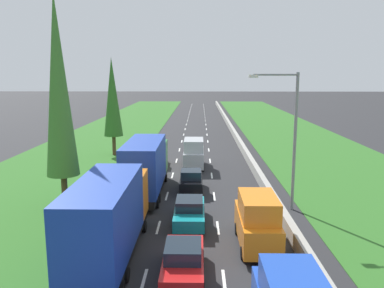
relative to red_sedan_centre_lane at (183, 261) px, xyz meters
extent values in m
plane|color=#28282B|center=(0.03, 44.76, -0.81)|extent=(300.00, 300.00, 0.00)
cube|color=#2D6623|center=(-12.62, 44.76, -0.79)|extent=(14.00, 140.00, 0.04)
cube|color=#2D6623|center=(14.38, 44.76, -0.79)|extent=(14.00, 140.00, 0.04)
cube|color=#9E9B93|center=(5.73, 44.76, -0.39)|extent=(0.44, 120.00, 0.85)
cube|color=white|center=(-1.72, -0.24, -0.81)|extent=(0.14, 2.00, 0.01)
cube|color=white|center=(-1.72, 5.76, -0.81)|extent=(0.14, 2.00, 0.01)
cube|color=white|center=(-1.72, 11.76, -0.81)|extent=(0.14, 2.00, 0.01)
cube|color=white|center=(-1.72, 17.76, -0.81)|extent=(0.14, 2.00, 0.01)
cube|color=white|center=(-1.72, 23.76, -0.81)|extent=(0.14, 2.00, 0.01)
cube|color=white|center=(-1.72, 29.76, -0.81)|extent=(0.14, 2.00, 0.01)
cube|color=white|center=(-1.72, 35.76, -0.81)|extent=(0.14, 2.00, 0.01)
cube|color=white|center=(-1.72, 41.76, -0.81)|extent=(0.14, 2.00, 0.01)
cube|color=white|center=(-1.72, 47.76, -0.81)|extent=(0.14, 2.00, 0.01)
cube|color=white|center=(-1.72, 53.76, -0.81)|extent=(0.14, 2.00, 0.01)
cube|color=white|center=(-1.72, 59.76, -0.81)|extent=(0.14, 2.00, 0.01)
cube|color=white|center=(-1.72, 65.76, -0.81)|extent=(0.14, 2.00, 0.01)
cube|color=white|center=(-1.72, 71.76, -0.81)|extent=(0.14, 2.00, 0.01)
cube|color=white|center=(-1.72, 77.76, -0.81)|extent=(0.14, 2.00, 0.01)
cube|color=white|center=(-1.72, 83.76, -0.81)|extent=(0.14, 2.00, 0.01)
cube|color=white|center=(-1.72, 89.76, -0.81)|extent=(0.14, 2.00, 0.01)
cube|color=white|center=(-1.72, 95.76, -0.81)|extent=(0.14, 2.00, 0.01)
cube|color=white|center=(-1.72, 101.76, -0.81)|extent=(0.14, 2.00, 0.01)
cube|color=white|center=(1.78, -0.24, -0.81)|extent=(0.14, 2.00, 0.01)
cube|color=white|center=(1.78, 5.76, -0.81)|extent=(0.14, 2.00, 0.01)
cube|color=white|center=(1.78, 11.76, -0.81)|extent=(0.14, 2.00, 0.01)
cube|color=white|center=(1.78, 17.76, -0.81)|extent=(0.14, 2.00, 0.01)
cube|color=white|center=(1.78, 23.76, -0.81)|extent=(0.14, 2.00, 0.01)
cube|color=white|center=(1.78, 29.76, -0.81)|extent=(0.14, 2.00, 0.01)
cube|color=white|center=(1.78, 35.76, -0.81)|extent=(0.14, 2.00, 0.01)
cube|color=white|center=(1.78, 41.76, -0.81)|extent=(0.14, 2.00, 0.01)
cube|color=white|center=(1.78, 47.76, -0.81)|extent=(0.14, 2.00, 0.01)
cube|color=white|center=(1.78, 53.76, -0.81)|extent=(0.14, 2.00, 0.01)
cube|color=white|center=(1.78, 59.76, -0.81)|extent=(0.14, 2.00, 0.01)
cube|color=white|center=(1.78, 65.76, -0.81)|extent=(0.14, 2.00, 0.01)
cube|color=white|center=(1.78, 71.76, -0.81)|extent=(0.14, 2.00, 0.01)
cube|color=white|center=(1.78, 77.76, -0.81)|extent=(0.14, 2.00, 0.01)
cube|color=white|center=(1.78, 83.76, -0.81)|extent=(0.14, 2.00, 0.01)
cube|color=white|center=(1.78, 89.76, -0.81)|extent=(0.14, 2.00, 0.01)
cube|color=white|center=(1.78, 95.76, -0.81)|extent=(0.14, 2.00, 0.01)
cube|color=white|center=(1.78, 101.76, -0.81)|extent=(0.14, 2.00, 0.01)
cube|color=red|center=(0.00, 0.03, -0.13)|extent=(1.76, 4.50, 0.72)
cube|color=#19232D|center=(0.00, -0.12, 0.53)|extent=(1.56, 1.90, 0.60)
cylinder|color=black|center=(-0.80, 1.43, -0.49)|extent=(0.22, 0.64, 0.64)
cylinder|color=black|center=(0.80, 1.43, -0.49)|extent=(0.22, 0.64, 0.64)
cylinder|color=black|center=(-0.80, -1.36, -0.49)|extent=(0.22, 0.64, 0.64)
cylinder|color=black|center=(0.80, -1.36, -0.49)|extent=(0.22, 0.64, 0.64)
cube|color=teal|center=(0.10, 6.29, -0.13)|extent=(1.76, 4.50, 0.72)
cube|color=#19232D|center=(0.10, 6.14, 0.53)|extent=(1.56, 1.90, 0.60)
cylinder|color=black|center=(-0.70, 7.69, -0.49)|extent=(0.22, 0.64, 0.64)
cylinder|color=black|center=(0.90, 7.69, -0.49)|extent=(0.22, 0.64, 0.64)
cylinder|color=black|center=(-0.70, 4.90, -0.49)|extent=(0.22, 0.64, 0.64)
cylinder|color=black|center=(0.90, 4.90, -0.49)|extent=(0.22, 0.64, 0.64)
cube|color=black|center=(0.05, 13.09, -0.11)|extent=(1.68, 3.90, 0.76)
cube|color=#19232D|center=(0.05, 12.79, 0.59)|extent=(1.52, 1.60, 0.64)
cylinder|color=black|center=(-0.71, 14.30, -0.49)|extent=(0.22, 0.64, 0.64)
cylinder|color=black|center=(0.81, 14.30, -0.49)|extent=(0.22, 0.64, 0.64)
cylinder|color=black|center=(-0.71, 11.88, -0.49)|extent=(0.22, 0.64, 0.64)
cylinder|color=black|center=(0.81, 11.88, -0.49)|extent=(0.22, 0.64, 0.64)
cube|color=black|center=(-3.58, 1.81, -0.21)|extent=(2.20, 9.40, 0.56)
cube|color=orange|center=(-3.58, 5.41, 1.32)|extent=(2.40, 2.20, 2.50)
cube|color=#19389E|center=(-3.58, 0.71, 1.72)|extent=(2.44, 7.20, 3.30)
cylinder|color=black|center=(-4.70, 5.11, -0.49)|extent=(0.22, 0.64, 0.64)
cylinder|color=black|center=(-2.46, 5.11, -0.49)|extent=(0.22, 0.64, 0.64)
cylinder|color=black|center=(-4.70, -0.37, -0.49)|extent=(0.22, 0.64, 0.64)
cylinder|color=black|center=(-2.46, -0.37, -0.49)|extent=(0.22, 0.64, 0.64)
cylinder|color=black|center=(-4.70, -1.45, -0.49)|extent=(0.22, 0.64, 0.64)
cylinder|color=black|center=(-2.46, -1.45, -0.49)|extent=(0.22, 0.64, 0.64)
cube|color=black|center=(-3.27, 12.42, -0.21)|extent=(2.20, 9.40, 0.56)
cube|color=#237A33|center=(-3.27, 16.02, 1.32)|extent=(2.40, 2.20, 2.50)
cube|color=#19389E|center=(-3.27, 11.32, 1.72)|extent=(2.44, 7.20, 3.30)
cylinder|color=black|center=(-4.39, 15.72, -0.49)|extent=(0.22, 0.64, 0.64)
cylinder|color=black|center=(-2.15, 15.72, -0.49)|extent=(0.22, 0.64, 0.64)
cylinder|color=black|center=(-4.39, 10.24, -0.49)|extent=(0.22, 0.64, 0.64)
cylinder|color=black|center=(-2.15, 10.24, -0.49)|extent=(0.22, 0.64, 0.64)
cylinder|color=black|center=(-4.39, 9.16, -0.49)|extent=(0.22, 0.64, 0.64)
cylinder|color=black|center=(-2.15, 9.16, -0.49)|extent=(0.22, 0.64, 0.64)
cube|color=silver|center=(0.13, 20.81, 0.21)|extent=(1.90, 4.90, 1.40)
cube|color=silver|center=(0.13, 20.51, 1.46)|extent=(1.80, 3.10, 1.10)
cylinder|color=black|center=(-0.74, 22.33, -0.49)|extent=(0.22, 0.64, 0.64)
cylinder|color=black|center=(1.00, 22.33, -0.49)|extent=(0.22, 0.64, 0.64)
cylinder|color=black|center=(-0.74, 19.29, -0.49)|extent=(0.22, 0.64, 0.64)
cylinder|color=black|center=(1.00, 19.29, -0.49)|extent=(0.22, 0.64, 0.64)
cube|color=yellow|center=(-3.64, 21.57, -0.11)|extent=(1.68, 3.90, 0.76)
cube|color=#19232D|center=(-3.64, 21.27, 0.59)|extent=(1.52, 1.60, 0.64)
cylinder|color=black|center=(-4.40, 22.78, -0.49)|extent=(0.22, 0.64, 0.64)
cylinder|color=black|center=(-2.88, 22.78, -0.49)|extent=(0.22, 0.64, 0.64)
cylinder|color=black|center=(-4.40, 20.36, -0.49)|extent=(0.22, 0.64, 0.64)
cylinder|color=black|center=(-2.88, 20.36, -0.49)|extent=(0.22, 0.64, 0.64)
cube|color=orange|center=(3.69, 3.36, 0.21)|extent=(1.90, 4.90, 1.40)
cube|color=orange|center=(3.69, 3.06, 1.46)|extent=(1.80, 3.10, 1.10)
cylinder|color=black|center=(2.82, 4.88, -0.49)|extent=(0.22, 0.64, 0.64)
cylinder|color=black|center=(4.56, 4.88, -0.49)|extent=(0.22, 0.64, 0.64)
cylinder|color=black|center=(2.82, 1.84, -0.49)|extent=(0.22, 0.64, 0.64)
cylinder|color=black|center=(4.56, 1.84, -0.49)|extent=(0.22, 0.64, 0.64)
cylinder|color=#4C3823|center=(-8.48, 9.43, 0.29)|extent=(0.41, 0.41, 2.20)
cone|color=#3D752D|center=(-8.48, 9.43, 7.36)|extent=(2.15, 2.15, 11.95)
cylinder|color=#4C3823|center=(-8.82, 26.50, 0.29)|extent=(0.40, 0.40, 2.20)
cone|color=#2D6623|center=(-8.82, 26.50, 5.65)|extent=(2.07, 2.07, 8.53)
cylinder|color=gray|center=(6.85, 9.05, 3.69)|extent=(0.20, 0.20, 9.00)
cylinder|color=gray|center=(5.45, 9.05, 8.04)|extent=(2.80, 0.12, 0.12)
cube|color=silver|center=(4.05, 9.05, 7.94)|extent=(0.60, 0.28, 0.20)
camera|label=1|loc=(0.70, -15.87, 8.03)|focal=36.45mm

